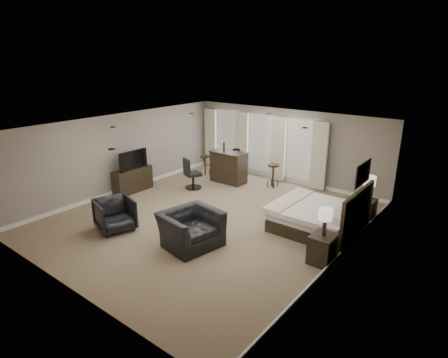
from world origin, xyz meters
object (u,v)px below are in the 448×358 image
Objects in this scene: bed at (315,205)px; bar_stool_right at (273,176)px; dresser at (133,180)px; bar_stool_left at (205,165)px; lamp_near at (325,222)px; lamp_far at (369,188)px; desk_chair at (193,173)px; bar_counter at (229,167)px; nightstand_near at (322,249)px; armchair_near at (191,223)px; nightstand_far at (366,209)px; tv at (132,166)px; armchair_far at (115,213)px.

bar_stool_right is (-2.53, 2.14, -0.25)m from bed.
bar_stool_left is (0.69, 2.90, -0.03)m from dresser.
lamp_near reaches higher than lamp_far.
bed is at bearing -160.96° from desk_chair.
bar_counter is at bearing 54.70° from dresser.
dresser is at bearing -125.30° from bar_counter.
armchair_near is (-2.81, -1.20, 0.25)m from nightstand_near.
armchair_near reaches higher than desk_chair.
nightstand_near is 5.82m from desk_chair.
bar_stool_right is (-3.42, 0.69, -0.51)m from lamp_far.
nightstand_far is 4.98m from armchair_near.
armchair_near is (4.11, -1.58, 0.18)m from dresser.
tv reaches higher than armchair_far.
dresser is 2.93m from armchair_far.
bar_stool_left is at bearing -40.34° from desk_chair.
desk_chair reaches higher than bar_stool_right.
lamp_near reaches higher than bar_counter.
nightstand_near is at bearing -3.07° from dresser.
bed is 1.93× the size of desk_chair.
lamp_far is 0.90× the size of bar_stool_left.
bar_counter reaches higher than armchair_far.
armchair_near reaches higher than nightstand_near.
desk_chair is (-5.52, 1.83, -0.42)m from lamp_near.
nightstand_near is 2.90m from nightstand_far.
lamp_far reaches higher than bar_stool_left.
tv is at bearing -137.40° from bar_stool_right.
bed is 2.78× the size of bar_stool_left.
tv is at bearing 69.89° from desk_chair.
dresser is at bearing -137.40° from bar_stool_right.
desk_chair is at bearing 175.33° from bed.
bar_stool_left is at bearing 176.55° from nightstand_far.
tv is 1.46× the size of bar_stool_left.
desk_chair reaches higher than nightstand_near.
armchair_near reaches higher than bar_stool_right.
tv is (-6.92, -2.53, -0.06)m from lamp_far.
dresser is (-6.92, 0.37, 0.07)m from nightstand_near.
desk_chair is at bearing -169.02° from nightstand_far.
bar_stool_right reaches higher than nightstand_near.
desk_chair is (-5.52, 1.83, 0.21)m from nightstand_near.
armchair_near is 5.64m from bar_stool_left.
lamp_near is 2.90m from lamp_far.
bar_stool_right is at bearing -116.31° from desk_chair.
lamp_far is 0.62× the size of tv.
bar_counter is at bearing -7.28° from bar_stool_left.
bed reaches higher than armchair_near.
tv is at bearing 60.01° from armchair_far.
armchair_near is at bearing -125.84° from bed.
dresser is at bearing -159.93° from nightstand_far.
armchair_near is 2.23m from armchair_far.
lamp_far reaches higher than armchair_far.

